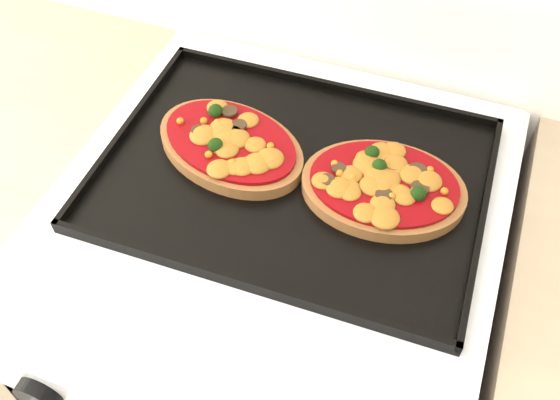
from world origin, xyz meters
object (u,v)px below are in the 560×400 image
at_px(stove, 278,350).
at_px(pizza_right, 383,186).
at_px(pizza_left, 230,144).
at_px(baking_tray, 293,172).

height_order(stove, pizza_right, pizza_right).
xyz_separation_m(pizza_left, pizza_right, (0.22, 0.00, -0.00)).
distance_m(baking_tray, pizza_right, 0.12).
distance_m(stove, baking_tray, 0.47).
height_order(baking_tray, pizza_right, pizza_right).
distance_m(stove, pizza_right, 0.50).
bearing_deg(stove, pizza_right, 20.22).
relative_size(stove, baking_tray, 1.77).
bearing_deg(baking_tray, pizza_right, 2.47).
xyz_separation_m(stove, pizza_right, (0.13, 0.05, 0.48)).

